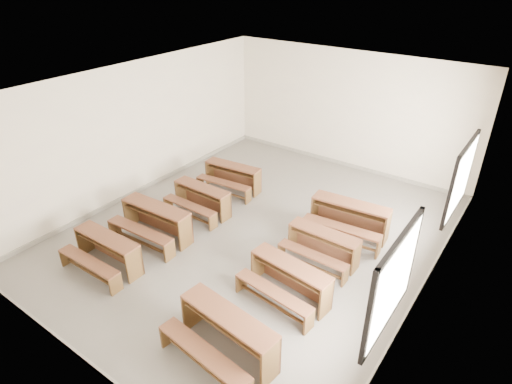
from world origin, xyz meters
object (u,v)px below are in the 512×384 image
Objects in this scene: desk_set_0 at (106,250)px; desk_set_3 at (232,175)px; desk_set_4 at (226,332)px; desk_set_5 at (289,279)px; desk_set_2 at (201,198)px; desk_set_7 at (349,216)px; desk_set_6 at (322,244)px; desk_set_1 at (155,219)px.

desk_set_0 is 3.84m from desk_set_3.
desk_set_5 is at bearing 92.51° from desk_set_4.
desk_set_4 is at bearing -42.31° from desk_set_2.
desk_set_2 is at bearing 143.05° from desk_set_4.
desk_set_7 is at bearing 94.46° from desk_set_4.
desk_set_3 reaches higher than desk_set_2.
desk_set_3 is at bearing 159.08° from desk_set_6.
desk_set_4 is 1.09× the size of desk_set_5.
desk_set_4 is 1.22× the size of desk_set_6.
desk_set_2 is at bearing -90.63° from desk_set_3.
desk_set_4 is at bearing -87.26° from desk_set_5.
desk_set_3 is 0.97× the size of desk_set_5.
desk_set_5 reaches higher than desk_set_3.
desk_set_7 reaches higher than desk_set_3.
desk_set_6 is (-0.02, 1.27, -0.03)m from desk_set_5.
desk_set_3 is at bearing 172.55° from desk_set_7.
desk_set_4 is 1.01× the size of desk_set_7.
desk_set_3 is (-0.12, 1.29, 0.01)m from desk_set_2.
desk_set_2 is (0.11, 2.55, -0.01)m from desk_set_0.
desk_set_1 is 3.50m from desk_set_6.
desk_set_0 is at bearing -92.77° from desk_set_1.
desk_set_3 is at bearing 148.25° from desk_set_5.
desk_set_5 reaches higher than desk_set_6.
desk_set_3 is at bearing 89.25° from desk_set_0.
desk_set_2 is 0.91× the size of desk_set_5.
desk_set_2 is 4.17m from desk_set_4.
desk_set_2 is at bearing -164.95° from desk_set_7.
desk_set_5 is at bearing -88.77° from desk_set_6.
desk_set_5 is at bearing -1.57° from desk_set_1.
desk_set_1 is at bearing -95.49° from desk_set_3.
desk_set_0 reaches higher than desk_set_3.
desk_set_1 reaches higher than desk_set_0.
desk_set_7 reaches higher than desk_set_1.
desk_set_7 reaches higher than desk_set_0.
desk_set_1 is (0.00, 1.24, 0.04)m from desk_set_0.
desk_set_1 reaches higher than desk_set_2.
desk_set_3 is 0.89× the size of desk_set_4.
desk_set_3 is 4.14m from desk_set_5.
desk_set_1 is 1.15× the size of desk_set_2.
desk_set_2 is 1.30m from desk_set_3.
desk_set_1 is at bearing -147.96° from desk_set_7.
desk_set_2 is at bearing 82.86° from desk_set_1.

